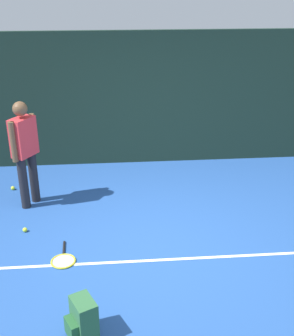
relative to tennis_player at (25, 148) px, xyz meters
name	(u,v)px	position (x,y,z in m)	size (l,w,h in m)	color
ground_plane	(150,247)	(1.80, -1.38, -0.97)	(12.00, 12.00, 0.00)	#234C93
back_fence	(135,100)	(1.80, 1.62, 0.29)	(10.00, 0.10, 2.51)	#192D23
court_line	(152,260)	(1.80, -1.70, -0.96)	(9.00, 0.05, 0.00)	white
tennis_player	(25,148)	(0.00, 0.00, 0.00)	(0.40, 0.47, 1.70)	black
tennis_racket	(63,260)	(0.65, -1.60, -0.95)	(0.34, 0.62, 0.03)	black
backpack	(83,319)	(0.98, -2.90, -0.76)	(0.36, 0.36, 0.44)	#2D6038
tennis_ball_near_player	(13,188)	(-0.40, 0.53, -0.93)	(0.07, 0.07, 0.07)	#CCE033
tennis_ball_by_fence	(25,230)	(0.04, -0.85, -0.93)	(0.07, 0.07, 0.07)	#CCE033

